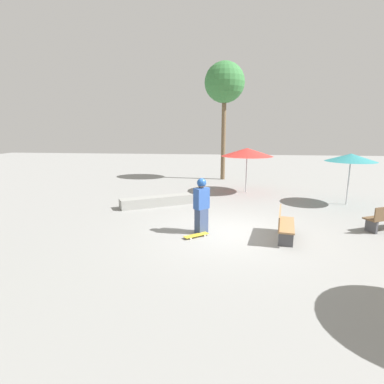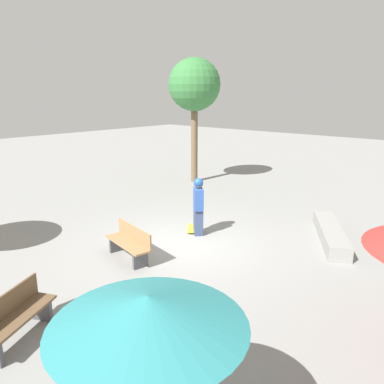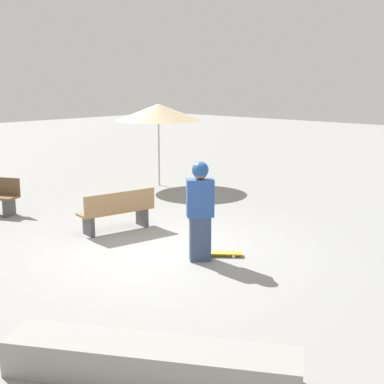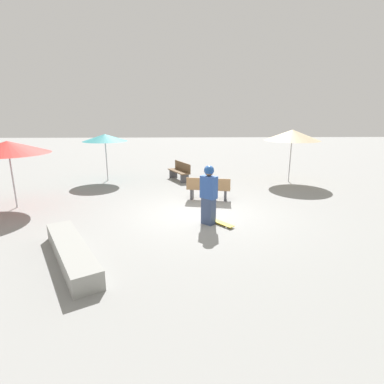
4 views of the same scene
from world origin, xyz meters
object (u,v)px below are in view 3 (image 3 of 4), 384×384
(skateboard, at_px, (220,253))
(concrete_ledge, at_px, (150,362))
(bench_near, at_px, (117,211))
(shade_umbrella_tan, at_px, (158,112))
(skater_main, at_px, (200,208))

(skateboard, bearing_deg, concrete_ledge, -99.16)
(bench_near, bearing_deg, shade_umbrella_tan, 46.91)
(concrete_ledge, bearing_deg, shade_umbrella_tan, 135.42)
(concrete_ledge, relative_size, shade_umbrella_tan, 1.18)
(skateboard, height_order, concrete_ledge, concrete_ledge)
(shade_umbrella_tan, bearing_deg, concrete_ledge, -44.58)
(skater_main, distance_m, concrete_ledge, 3.90)
(shade_umbrella_tan, bearing_deg, skateboard, -34.90)
(skateboard, xyz_separation_m, bench_near, (-2.57, -0.18, 0.37))
(bench_near, height_order, shade_umbrella_tan, shade_umbrella_tan)
(skateboard, bearing_deg, skater_main, -145.54)
(bench_near, distance_m, shade_umbrella_tan, 5.24)
(skater_main, bearing_deg, skateboard, 25.19)
(bench_near, bearing_deg, concrete_ledge, -115.44)
(skater_main, xyz_separation_m, skateboard, (0.12, 0.39, -0.87))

